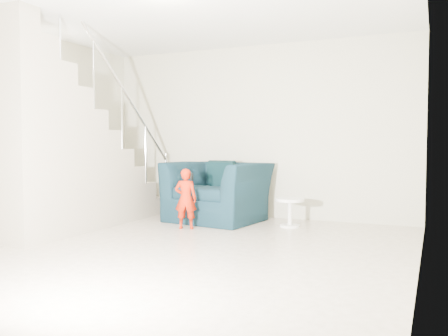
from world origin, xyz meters
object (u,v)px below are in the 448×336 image
Objects in this scene: toddler at (186,199)px; staircase at (58,160)px; armchair at (218,192)px; side_table at (290,208)px.

staircase reaches higher than toddler.
armchair is 0.37× the size of staircase.
armchair is at bearing -116.16° from toddler.
side_table is at bearing -168.73° from toddler.
toddler is 1.45m from side_table.
armchair reaches higher than side_table.
armchair is 0.81m from toddler.
toddler is at bearing 26.93° from staircase.
toddler is 0.23× the size of staircase.
side_table is at bearing 4.20° from armchair.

